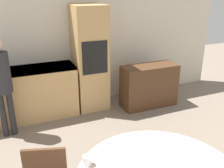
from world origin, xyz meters
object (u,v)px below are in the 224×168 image
Objects in this scene: person_standing at (1,77)px; oven_unit at (90,59)px; cup at (87,160)px; sideboard at (149,86)px.

oven_unit is at bearing 17.44° from person_standing.
oven_unit is at bearing 71.31° from cup.
person_standing reaches higher than cup.
sideboard is at bearing -20.19° from oven_unit.
cup is (0.68, -2.09, -0.20)m from person_standing.
sideboard is at bearing 48.12° from cup.
sideboard is 2.96m from cup.
cup is at bearing -108.69° from oven_unit.
person_standing is at bearing 108.11° from cup.
person_standing is (-2.64, -0.09, 0.57)m from sideboard.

